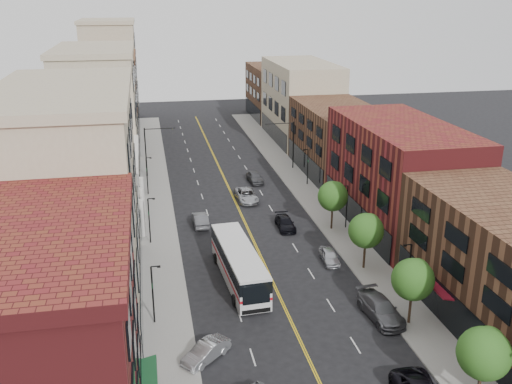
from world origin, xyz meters
TOP-DOWN VIEW (x-y plane):
  - ground at (0.00, 0.00)m, footprint 220.00×220.00m
  - sidewalk_left at (-10.00, 35.00)m, footprint 4.00×110.00m
  - sidewalk_right at (10.00, 35.00)m, footprint 4.00×110.00m
  - bldg_l_redbrick at (-17.00, -6.00)m, footprint 10.00×16.00m
  - bldg_l_tanoffice at (-17.00, 13.00)m, footprint 10.00×22.00m
  - bldg_l_white at (-17.00, 31.00)m, footprint 10.00×14.00m
  - bldg_l_far_a at (-17.00, 48.00)m, footprint 10.00×20.00m
  - bldg_l_far_b at (-17.00, 68.00)m, footprint 10.00×20.00m
  - bldg_l_far_c at (-17.00, 86.00)m, footprint 10.00×16.00m
  - bldg_r_mid at (17.00, 24.00)m, footprint 10.00×22.00m
  - bldg_r_far_a at (17.00, 45.00)m, footprint 10.00×20.00m
  - bldg_r_far_b at (17.00, 66.00)m, footprint 10.00×22.00m
  - bldg_r_far_c at (17.00, 86.00)m, footprint 10.00×18.00m
  - tree_r_0 at (9.39, -5.93)m, footprint 3.40×3.40m
  - tree_r_1 at (9.39, 4.07)m, footprint 3.40×3.40m
  - tree_r_2 at (9.39, 14.07)m, footprint 3.40×3.40m
  - tree_r_3 at (9.39, 24.07)m, footprint 3.40×3.40m
  - lamp_l_1 at (-10.95, 8.00)m, footprint 0.81×0.55m
  - lamp_l_2 at (-10.95, 24.00)m, footprint 0.81×0.55m
  - lamp_l_3 at (-10.95, 40.00)m, footprint 0.81×0.55m
  - lamp_r_1 at (10.95, 8.00)m, footprint 0.81×0.55m
  - lamp_r_2 at (10.95, 24.00)m, footprint 0.81×0.55m
  - lamp_r_3 at (10.95, 40.00)m, footprint 0.81×0.55m
  - signal_mast_left at (-10.27, 48.00)m, footprint 4.49×0.18m
  - signal_mast_right at (10.27, 48.00)m, footprint 4.49×0.18m
  - city_bus at (-3.04, 13.90)m, footprint 3.69×12.97m
  - car_angle_b at (-7.40, 2.38)m, footprint 4.05×3.79m
  - car_parked_mid at (7.40, 5.34)m, footprint 2.79×5.86m
  - car_parked_far at (6.47, 16.06)m, footprint 1.81×3.96m
  - car_lane_behind at (-5.21, 28.02)m, footprint 1.67×4.59m
  - car_lane_a at (4.20, 25.33)m, footprint 1.94×4.56m
  - car_lane_b at (1.50, 35.27)m, footprint 2.66×5.49m
  - car_lane_c at (4.00, 42.59)m, footprint 2.11×4.62m

SIDE VIEW (x-z plane):
  - ground at x=0.00m, z-range 0.00..0.00m
  - sidewalk_left at x=-10.00m, z-range 0.00..0.15m
  - sidewalk_right at x=10.00m, z-range 0.00..0.15m
  - car_lane_a at x=4.20m, z-range 0.00..1.31m
  - car_parked_far at x=6.47m, z-range 0.00..1.32m
  - car_angle_b at x=-7.40m, z-range 0.00..1.36m
  - car_lane_behind at x=-5.21m, z-range 0.00..1.50m
  - car_lane_b at x=1.50m, z-range 0.00..1.51m
  - car_lane_c at x=4.00m, z-range 0.00..1.54m
  - car_parked_mid at x=7.40m, z-range 0.00..1.65m
  - city_bus at x=-3.04m, z-range 0.27..3.56m
  - lamp_l_1 at x=-10.95m, z-range 0.45..5.50m
  - lamp_l_2 at x=-10.95m, z-range 0.45..5.50m
  - lamp_l_3 at x=-10.95m, z-range 0.45..5.50m
  - lamp_r_1 at x=10.95m, z-range 0.45..5.50m
  - lamp_r_2 at x=10.95m, z-range 0.45..5.50m
  - lamp_r_3 at x=10.95m, z-range 0.45..5.50m
  - bldg_l_white at x=-17.00m, z-range 0.00..8.00m
  - tree_r_0 at x=9.39m, z-range 1.33..6.92m
  - tree_r_1 at x=9.39m, z-range 1.33..6.92m
  - tree_r_2 at x=9.39m, z-range 1.33..6.92m
  - tree_r_3 at x=9.39m, z-range 1.33..6.92m
  - signal_mast_left at x=-10.27m, z-range 1.05..8.25m
  - signal_mast_right at x=10.27m, z-range 1.05..8.25m
  - bldg_r_far_a at x=17.00m, z-range 0.00..10.00m
  - bldg_r_far_c at x=17.00m, z-range 0.00..11.00m
  - bldg_r_mid at x=17.00m, z-range 0.00..12.00m
  - bldg_l_redbrick at x=-17.00m, z-range 0.00..14.00m
  - bldg_r_far_b at x=17.00m, z-range 0.00..14.00m
  - bldg_l_far_b at x=-17.00m, z-range 0.00..15.00m
  - bldg_l_tanoffice at x=-17.00m, z-range 0.00..18.00m
  - bldg_l_far_a at x=-17.00m, z-range 0.00..18.00m
  - bldg_l_far_c at x=-17.00m, z-range 0.00..20.00m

